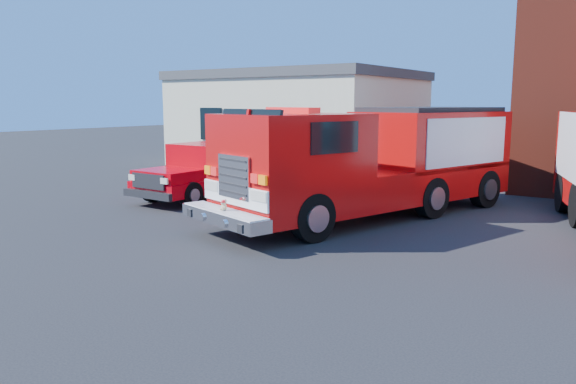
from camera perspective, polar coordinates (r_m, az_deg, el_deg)
The scene contains 4 objects.
ground at distance 11.56m, azimuth 3.36°, elevation -5.59°, with size 100.00×100.00×0.00m, color black.
side_building at distance 26.98m, azimuth 1.16°, elevation 7.55°, with size 10.20×8.20×4.35m.
fire_engine at distance 14.58m, azimuth 8.95°, elevation 3.21°, with size 5.15×9.49×2.82m.
pickup_truck at distance 17.65m, azimuth -7.88°, elevation 2.07°, with size 1.93×5.18×1.69m.
Camera 1 is at (5.72, -9.61, 2.93)m, focal length 35.00 mm.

